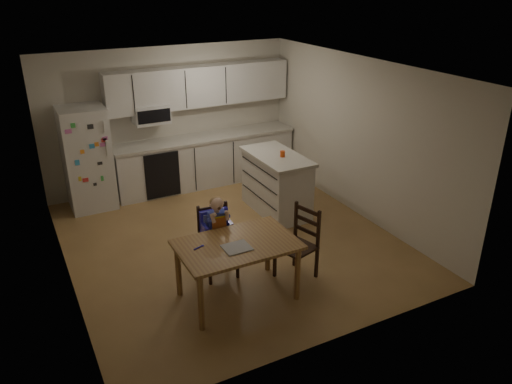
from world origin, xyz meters
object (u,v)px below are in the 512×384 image
object	(u,v)px
chair_booster	(216,227)
chair_side	(302,238)
dining_table	(237,251)
refrigerator	(87,158)
kitchen_island	(276,183)
red_cup	(283,154)

from	to	relation	value
chair_booster	chair_side	size ratio (longest dim) A/B	1.15
dining_table	chair_booster	world-z (taller)	chair_booster
refrigerator	kitchen_island	bearing A→B (deg)	-31.16
kitchen_island	red_cup	xyz separation A→B (m)	(0.04, -0.11, 0.53)
refrigerator	kitchen_island	distance (m)	3.11
chair_side	red_cup	bearing A→B (deg)	141.69
red_cup	chair_booster	size ratio (longest dim) A/B	0.09
refrigerator	chair_booster	xyz separation A→B (m)	(1.06, -2.86, -0.19)
kitchen_island	red_cup	size ratio (longest dim) A/B	14.12
red_cup	chair_side	xyz separation A→B (m)	(-0.69, -1.68, -0.49)
refrigerator	dining_table	distance (m)	3.63
kitchen_island	dining_table	size ratio (longest dim) A/B	0.96
refrigerator	dining_table	xyz separation A→B (m)	(1.05, -3.47, -0.21)
refrigerator	red_cup	bearing A→B (deg)	-32.60
refrigerator	chair_booster	world-z (taller)	refrigerator
chair_booster	chair_side	world-z (taller)	chair_booster
kitchen_island	chair_booster	size ratio (longest dim) A/B	1.21
refrigerator	chair_booster	bearing A→B (deg)	-69.72
kitchen_island	red_cup	bearing A→B (deg)	-72.97
chair_side	dining_table	bearing A→B (deg)	-101.41
dining_table	red_cup	bearing A→B (deg)	47.15
red_cup	chair_side	world-z (taller)	red_cup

